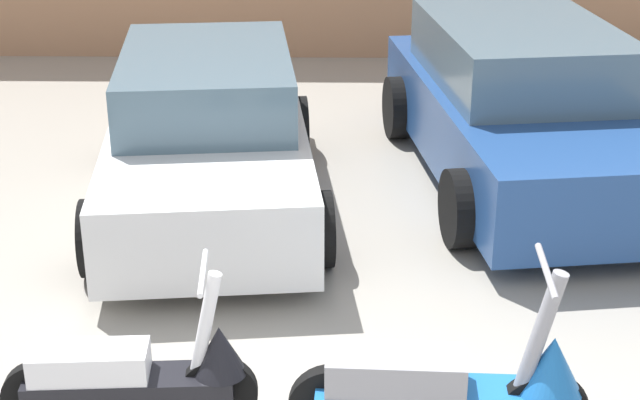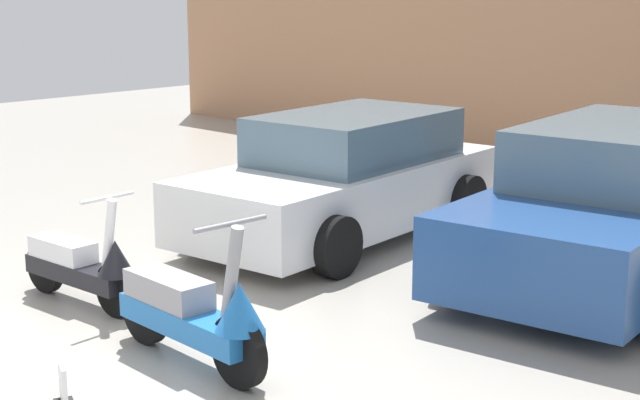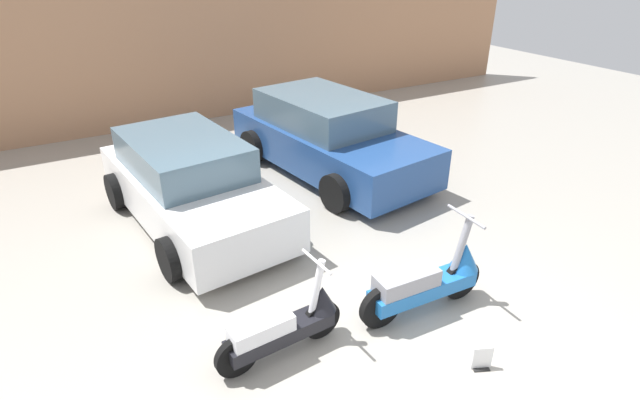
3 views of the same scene
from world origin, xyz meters
name	(u,v)px [view 2 (image 2 of 3)]	position (x,y,z in m)	size (l,w,h in m)	color
ground_plane	(58,381)	(0.00, 0.00, 0.00)	(28.00, 28.00, 0.00)	#9E998E
scooter_front_left	(83,265)	(-1.21, 0.98, 0.35)	(1.40, 0.50, 0.98)	black
scooter_front_right	(195,312)	(0.47, 0.80, 0.40)	(1.60, 0.58, 1.12)	black
car_rear_left	(345,178)	(-1.21, 4.11, 0.61)	(2.12, 3.89, 1.27)	white
car_rear_center	(617,205)	(1.49, 4.76, 0.66)	(2.36, 4.23, 1.37)	navy
placard_near_right_scooter	(63,387)	(0.35, -0.17, 0.11)	(0.20, 0.17, 0.26)	black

